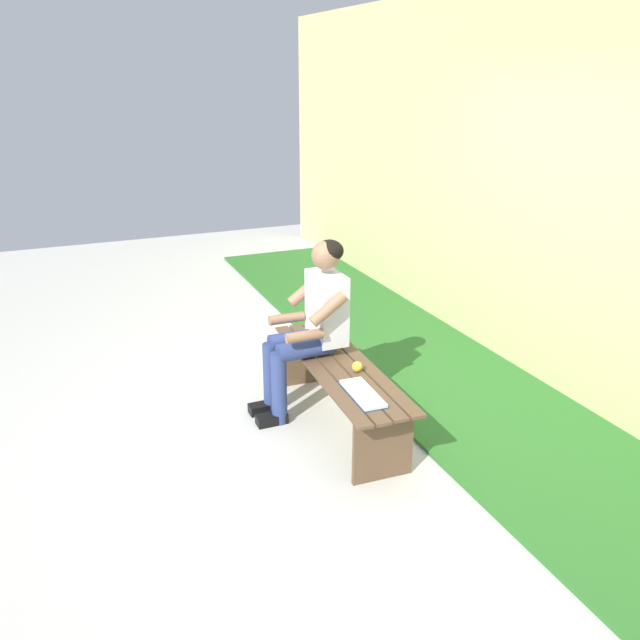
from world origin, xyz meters
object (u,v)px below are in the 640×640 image
bench_near (340,380)px  apple (357,367)px  person_seated (311,321)px  book_open (363,394)px

bench_near → apple: bearing=-157.8°
person_seated → book_open: bearing=-176.6°
apple → book_open: apple is taller
person_seated → apple: 0.50m
apple → book_open: bearing=160.0°
apple → book_open: 0.34m
bench_near → apple: 0.22m
apple → book_open: (-0.32, 0.12, -0.03)m
bench_near → person_seated: size_ratio=1.31×
person_seated → bench_near: bearing=-160.1°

